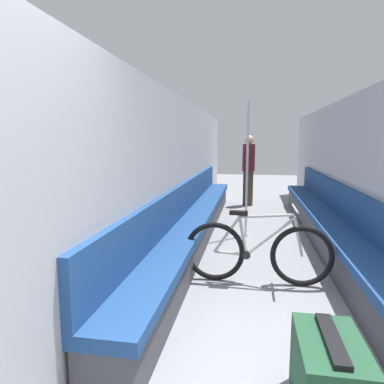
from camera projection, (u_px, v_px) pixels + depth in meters
name	position (u px, v px, depth m)	size (l,w,h in m)	color
wall_left	(178.00, 171.00, 5.23)	(0.10, 11.09, 2.23)	#B2B2B7
wall_right	(353.00, 174.00, 4.81)	(0.10, 11.09, 2.23)	#B2B2B7
bench_seat_row_left	(195.00, 222.00, 5.40)	(0.46, 7.08, 0.94)	#3D3D42
bench_seat_row_right	(330.00, 227.00, 5.06)	(0.46, 7.08, 0.94)	#3D3D42
bicycle	(257.00, 252.00, 3.78)	(1.63, 0.46, 0.88)	black
grab_pole_near	(247.00, 172.00, 5.56)	(0.08, 0.08, 2.21)	gray
passenger_standing	(248.00, 170.00, 8.30)	(0.30, 0.30, 1.71)	#473828
luggage_bag	(329.00, 380.00, 1.93)	(0.36, 0.61, 0.51)	#1E472D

